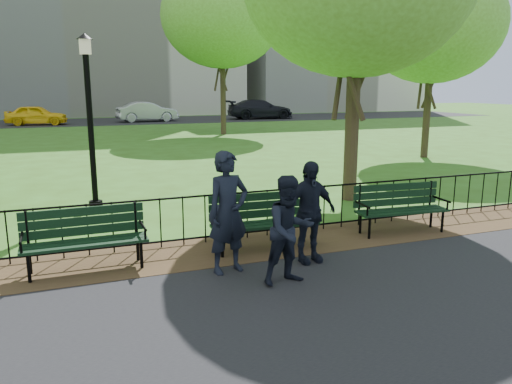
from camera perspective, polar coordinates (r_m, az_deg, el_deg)
name	(u,v)px	position (r m, az deg, el deg)	size (l,w,h in m)	color
ground	(280,278)	(7.52, 2.77, -9.75)	(120.00, 120.00, 0.00)	#325716
dirt_strip	(246,247)	(8.82, -1.13, -6.29)	(60.00, 1.60, 0.01)	#3B2B18
far_street	(104,121)	(41.58, -16.98, 7.71)	(70.00, 9.00, 0.01)	black
iron_fence	(237,213)	(9.14, -2.20, -2.47)	(24.06, 0.06, 1.00)	black
apartment_east	(322,4)	(62.23, 7.57, 20.49)	(20.00, 15.00, 24.00)	silver
park_bench_main	(249,216)	(8.47, -0.82, -2.72)	(1.95, 0.68, 1.05)	black
park_bench_left_a	(84,232)	(8.07, -19.03, -4.40)	(1.85, 0.61, 1.04)	black
park_bench_right_a	(400,203)	(9.98, 16.09, -1.21)	(1.83, 0.71, 1.02)	black
lamppost	(90,116)	(11.89, -18.47, 8.26)	(0.35, 0.35, 3.91)	black
tree_mid_e	(433,24)	(20.93, 19.60, 17.66)	(5.24, 5.24, 7.31)	#2D2116
tree_far_e	(222,15)	(29.50, -3.90, 19.49)	(6.83, 6.83, 9.52)	#2D2116
person_left	(228,213)	(7.46, -3.20, -2.36)	(0.67, 0.44, 1.85)	black
person_mid	(290,230)	(7.07, 3.89, -4.38)	(0.76, 0.40, 1.57)	black
person_right	(309,212)	(7.94, 6.05, -2.30)	(0.96, 0.39, 1.64)	black
taxi	(36,115)	(39.42, -23.80, 8.05)	(1.67, 4.16, 1.42)	yellow
sedan_silver	(147,112)	(40.51, -12.35, 8.96)	(1.63, 4.68, 1.54)	#A5A8AD
sedan_dark	(260,109)	(43.01, 0.49, 9.45)	(2.27, 5.58, 1.62)	black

